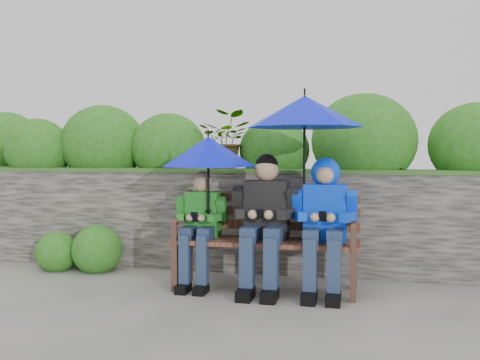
% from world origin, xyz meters
% --- Properties ---
extents(ground, '(60.00, 60.00, 0.00)m').
position_xyz_m(ground, '(0.00, 0.00, 0.00)').
color(ground, '#5A5A5A').
rests_on(ground, ground).
extents(garden_backdrop, '(8.00, 2.86, 1.82)m').
position_xyz_m(garden_backdrop, '(-0.01, 1.58, 0.65)').
color(garden_backdrop, '#34322F').
rests_on(garden_backdrop, ground).
extents(park_bench, '(1.61, 0.47, 0.85)m').
position_xyz_m(park_bench, '(0.25, 0.05, 0.48)').
color(park_bench, '#472D23').
rests_on(park_bench, ground).
extents(boy_left, '(0.45, 0.52, 1.03)m').
position_xyz_m(boy_left, '(-0.34, -0.01, 0.58)').
color(boy_left, '#1F8621').
rests_on(boy_left, ground).
extents(boy_middle, '(0.57, 0.66, 1.18)m').
position_xyz_m(boy_middle, '(0.25, -0.03, 0.64)').
color(boy_middle, black).
rests_on(boy_middle, ground).
extents(boy_right, '(0.54, 0.65, 1.15)m').
position_xyz_m(boy_right, '(0.76, -0.01, 0.67)').
color(boy_right, blue).
rests_on(boy_right, ground).
extents(umbrella_left, '(0.85, 0.85, 0.74)m').
position_xyz_m(umbrella_left, '(-0.26, -0.03, 1.20)').
color(umbrella_left, '#000DDC').
rests_on(umbrella_left, ground).
extents(umbrella_right, '(1.00, 1.00, 1.06)m').
position_xyz_m(umbrella_right, '(0.58, 0.03, 1.54)').
color(umbrella_right, '#000DDC').
rests_on(umbrella_right, ground).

